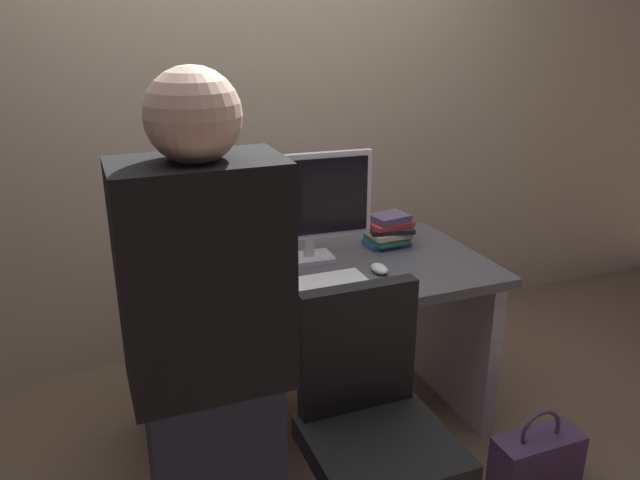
# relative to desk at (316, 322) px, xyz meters

# --- Properties ---
(ground_plane) EXTENTS (9.00, 9.00, 0.00)m
(ground_plane) POSITION_rel_desk_xyz_m (0.00, 0.00, -0.52)
(ground_plane) COLOR brown
(wall_back) EXTENTS (6.40, 0.10, 3.00)m
(wall_back) POSITION_rel_desk_xyz_m (0.00, 0.92, 0.98)
(wall_back) COLOR tan
(wall_back) RESTS_ON ground
(desk) EXTENTS (1.46, 0.75, 0.75)m
(desk) POSITION_rel_desk_xyz_m (0.00, 0.00, 0.00)
(desk) COLOR #4C4C51
(desk) RESTS_ON ground
(office_chair) EXTENTS (0.52, 0.52, 0.94)m
(office_chair) POSITION_rel_desk_xyz_m (-0.07, -0.70, -0.09)
(office_chair) COLOR black
(office_chair) RESTS_ON ground
(person_at_desk) EXTENTS (0.40, 0.24, 1.64)m
(person_at_desk) POSITION_rel_desk_xyz_m (-0.59, -0.79, 0.32)
(person_at_desk) COLOR #262838
(person_at_desk) RESTS_ON ground
(monitor) EXTENTS (0.54, 0.15, 0.46)m
(monitor) POSITION_rel_desk_xyz_m (0.02, 0.12, 0.49)
(monitor) COLOR silver
(monitor) RESTS_ON desk
(keyboard) EXTENTS (0.43, 0.13, 0.02)m
(keyboard) POSITION_rel_desk_xyz_m (-0.07, -0.14, 0.24)
(keyboard) COLOR white
(keyboard) RESTS_ON desk
(mouse) EXTENTS (0.06, 0.10, 0.03)m
(mouse) POSITION_rel_desk_xyz_m (0.23, -0.11, 0.25)
(mouse) COLOR white
(mouse) RESTS_ON desk
(cup_near_keyboard) EXTENTS (0.08, 0.08, 0.10)m
(cup_near_keyboard) POSITION_rel_desk_xyz_m (-0.44, -0.09, 0.29)
(cup_near_keyboard) COLOR #3372B2
(cup_near_keyboard) RESTS_ON desk
(cup_by_monitor) EXTENTS (0.08, 0.08, 0.08)m
(cup_by_monitor) POSITION_rel_desk_xyz_m (-0.44, 0.21, 0.28)
(cup_by_monitor) COLOR #D84C3F
(cup_by_monitor) RESTS_ON desk
(book_stack) EXTENTS (0.22, 0.18, 0.14)m
(book_stack) POSITION_rel_desk_xyz_m (0.41, 0.15, 0.30)
(book_stack) COLOR #3359A5
(book_stack) RESTS_ON desk
(handbag) EXTENTS (0.34, 0.14, 0.38)m
(handbag) POSITION_rel_desk_xyz_m (0.62, -0.69, -0.38)
(handbag) COLOR #4C3356
(handbag) RESTS_ON ground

